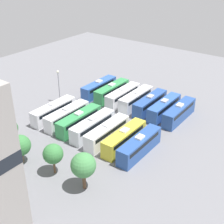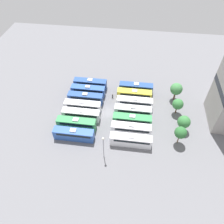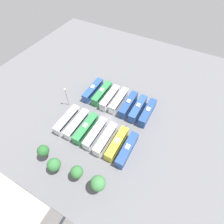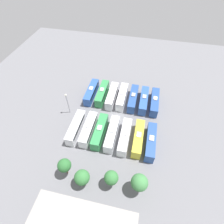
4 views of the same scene
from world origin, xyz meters
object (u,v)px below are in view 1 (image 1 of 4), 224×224
at_px(bus_10, 93,126).
at_px(tree_3, 9,129).
at_px(bus_3, 136,99).
at_px(bus_13, 53,111).
at_px(bus_1, 164,108).
at_px(bus_4, 123,95).
at_px(tree_0, 83,165).
at_px(bus_12, 67,116).
at_px(tree_1, 53,154).
at_px(bus_6, 99,88).
at_px(bus_5, 112,91).
at_px(bus_9, 107,132).
at_px(light_pole, 58,81).
at_px(tree_2, 20,146).
at_px(worker_person, 142,126).
at_px(bus_11, 79,120).
at_px(bus_8, 124,138).
at_px(bus_0, 179,112).
at_px(bus_2, 150,103).
at_px(bus_7, 139,145).

relative_size(bus_10, tree_3, 1.87).
height_order(bus_3, bus_13, same).
distance_m(bus_1, bus_4, 10.78).
xyz_separation_m(tree_0, tree_3, (17.43, -0.11, 0.02)).
distance_m(bus_1, bus_12, 20.89).
bearing_deg(bus_1, bus_13, 40.23).
bearing_deg(tree_1, bus_6, -64.62).
relative_size(bus_3, bus_5, 1.00).
relative_size(bus_9, light_pole, 1.40).
bearing_deg(bus_1, tree_2, 69.09).
distance_m(bus_13, tree_3, 13.04).
bearing_deg(bus_6, tree_0, 124.89).
relative_size(tree_0, tree_1, 1.15).
bearing_deg(bus_1, tree_0, 93.08).
bearing_deg(tree_1, bus_10, -78.25).
height_order(bus_10, tree_3, tree_3).
distance_m(bus_9, worker_person, 8.06).
height_order(bus_3, bus_12, same).
bearing_deg(tree_3, bus_9, -134.37).
relative_size(bus_5, bus_6, 1.00).
bearing_deg(bus_10, bus_11, -0.38).
bearing_deg(bus_10, bus_6, -55.08).
xyz_separation_m(bus_8, bus_10, (7.40, 0.06, 0.00)).
bearing_deg(bus_12, worker_person, -153.12).
xyz_separation_m(bus_0, bus_10, (10.96, 15.21, 0.00)).
height_order(bus_4, bus_12, same).
distance_m(bus_2, bus_11, 17.02).
distance_m(bus_7, bus_11, 14.45).
height_order(bus_9, bus_10, same).
bearing_deg(light_pole, bus_8, 164.34).
bearing_deg(bus_7, bus_6, -35.99).
relative_size(bus_0, tree_2, 2.13).
height_order(bus_10, tree_2, tree_2).
xyz_separation_m(bus_3, bus_11, (3.69, 15.40, 0.00)).
height_order(worker_person, tree_2, tree_2).
bearing_deg(tree_2, bus_1, -110.91).
height_order(bus_1, tree_3, tree_3).
relative_size(bus_2, bus_10, 1.00).
xyz_separation_m(bus_7, bus_8, (3.46, -0.35, 0.00)).
bearing_deg(bus_2, bus_4, 1.90).
height_order(bus_8, bus_9, same).
bearing_deg(bus_4, bus_6, -2.27).
bearing_deg(bus_3, tree_2, 82.44).
xyz_separation_m(bus_4, bus_5, (3.60, -0.51, 0.00)).
distance_m(bus_0, bus_10, 18.75).
relative_size(bus_9, tree_2, 2.13).
relative_size(bus_3, bus_6, 1.00).
bearing_deg(bus_7, bus_3, -55.61).
relative_size(bus_8, bus_12, 1.00).
xyz_separation_m(bus_0, worker_person, (4.06, 8.13, -1.05)).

